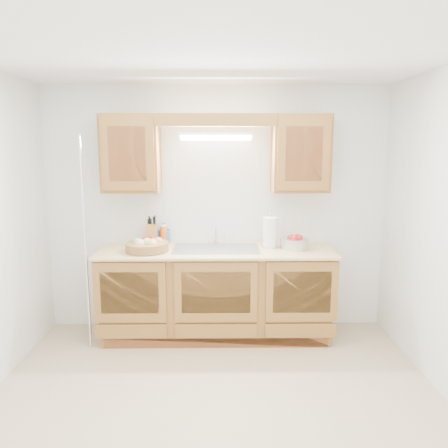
{
  "coord_description": "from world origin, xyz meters",
  "views": [
    {
      "loc": [
        0.03,
        -2.99,
        1.88
      ],
      "look_at": [
        0.07,
        0.85,
        1.21
      ],
      "focal_mm": 35.0,
      "sensor_mm": 36.0,
      "label": 1
    }
  ],
  "objects_px": {
    "apple_bowl": "(294,242)",
    "paper_towel": "(270,233)",
    "fruit_basket": "(147,245)",
    "knife_block": "(152,235)"
  },
  "relations": [
    {
      "from": "fruit_basket",
      "to": "knife_block",
      "type": "distance_m",
      "value": 0.23
    },
    {
      "from": "fruit_basket",
      "to": "paper_towel",
      "type": "bearing_deg",
      "value": 7.18
    },
    {
      "from": "fruit_basket",
      "to": "knife_block",
      "type": "bearing_deg",
      "value": 87.28
    },
    {
      "from": "paper_towel",
      "to": "knife_block",
      "type": "bearing_deg",
      "value": 176.49
    },
    {
      "from": "fruit_basket",
      "to": "apple_bowl",
      "type": "xyz_separation_m",
      "value": [
        1.44,
        0.09,
        0.01
      ]
    },
    {
      "from": "fruit_basket",
      "to": "paper_towel",
      "type": "relative_size",
      "value": 1.47
    },
    {
      "from": "knife_block",
      "to": "paper_towel",
      "type": "distance_m",
      "value": 1.19
    },
    {
      "from": "fruit_basket",
      "to": "apple_bowl",
      "type": "distance_m",
      "value": 1.44
    },
    {
      "from": "paper_towel",
      "to": "apple_bowl",
      "type": "height_order",
      "value": "paper_towel"
    },
    {
      "from": "apple_bowl",
      "to": "paper_towel",
      "type": "bearing_deg",
      "value": 165.46
    }
  ]
}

